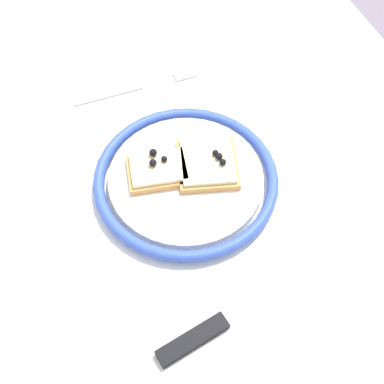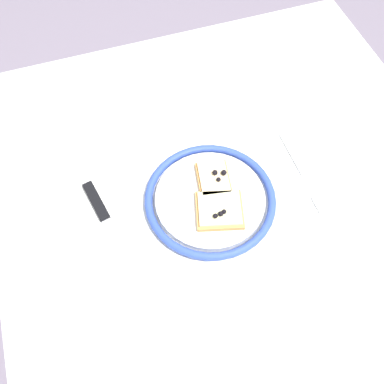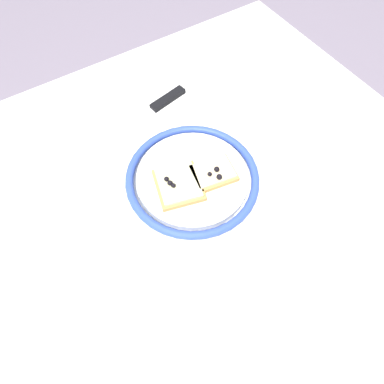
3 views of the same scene
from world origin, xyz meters
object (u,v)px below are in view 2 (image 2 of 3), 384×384
object	(u,v)px
pizza_slice_far	(220,210)
knife	(103,214)
fork	(302,171)
plate	(210,199)
dining_table	(227,204)
pizza_slice_near	(213,177)

from	to	relation	value
pizza_slice_far	knife	bearing A→B (deg)	-18.64
pizza_slice_far	fork	size ratio (longest dim) A/B	0.53
plate	dining_table	bearing A→B (deg)	-149.37
dining_table	fork	size ratio (longest dim) A/B	4.65
pizza_slice_near	pizza_slice_far	world-z (taller)	pizza_slice_near
dining_table	knife	distance (m)	0.28
pizza_slice_far	dining_table	bearing A→B (deg)	-126.56
plate	knife	size ratio (longest dim) A/B	1.07
knife	fork	bearing A→B (deg)	175.93
pizza_slice_near	fork	bearing A→B (deg)	170.79
dining_table	pizza_slice_near	bearing A→B (deg)	-6.99
dining_table	fork	xyz separation A→B (m)	(-0.15, 0.03, 0.10)
pizza_slice_far	pizza_slice_near	bearing A→B (deg)	-100.34
fork	knife	bearing A→B (deg)	-4.07
knife	pizza_slice_far	bearing A→B (deg)	161.36
dining_table	plate	size ratio (longest dim) A/B	3.67
plate	knife	xyz separation A→B (m)	(0.20, -0.04, -0.01)
pizza_slice_near	pizza_slice_far	distance (m)	0.07
pizza_slice_near	pizza_slice_far	size ratio (longest dim) A/B	0.87
plate	knife	distance (m)	0.21
knife	pizza_slice_near	bearing A→B (deg)	-179.81
plate	fork	world-z (taller)	plate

